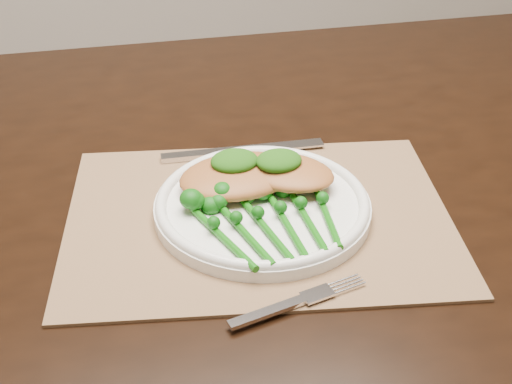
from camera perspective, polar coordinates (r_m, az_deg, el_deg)
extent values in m
cube|color=black|center=(0.95, -0.87, 1.38)|extent=(1.64, 0.98, 0.04)
cube|color=brown|center=(0.83, 0.22, -2.03)|extent=(0.50, 0.40, 0.00)
cylinder|color=white|center=(0.83, 0.52, -1.26)|extent=(0.25, 0.25, 0.01)
torus|color=white|center=(0.83, 0.52, -0.76)|extent=(0.25, 0.25, 0.01)
cube|color=silver|center=(0.94, -4.96, 2.94)|extent=(0.09, 0.02, 0.01)
cube|color=silver|center=(0.96, 1.47, 3.63)|extent=(0.14, 0.03, 0.00)
cube|color=silver|center=(0.70, 0.97, -9.57)|extent=(0.08, 0.03, 0.00)
ellipsoid|color=#AC6631|center=(0.85, -1.41, 1.31)|extent=(0.15, 0.11, 0.03)
ellipsoid|color=#AC6631|center=(0.85, 2.42, 1.62)|extent=(0.14, 0.14, 0.02)
ellipsoid|color=#123F09|center=(0.85, -1.74, 2.49)|extent=(0.06, 0.05, 0.02)
ellipsoid|color=#123F09|center=(0.85, 1.84, 2.52)|extent=(0.06, 0.05, 0.02)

